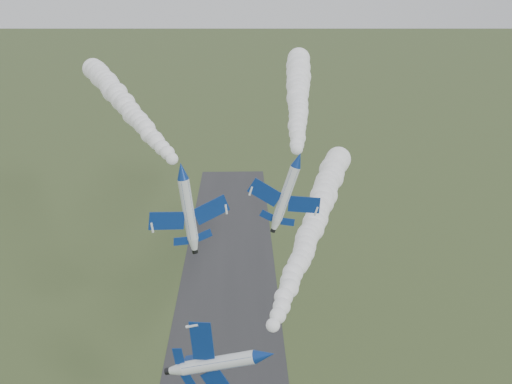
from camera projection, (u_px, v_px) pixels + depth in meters
jet_lead at (265, 356)px, 65.89m from camera, size 6.33×14.19×11.19m
smoke_trail_jet_lead at (314, 220)px, 99.71m from camera, size 21.06×67.85×5.61m
jet_pair_left at (182, 171)px, 78.00m from camera, size 11.70×13.60×3.51m
smoke_trail_jet_pair_left at (123, 102)px, 112.58m from camera, size 30.00×72.25×5.34m
jet_pair_right at (298, 160)px, 78.71m from camera, size 10.06×12.57×4.01m
smoke_trail_jet_pair_right at (298, 93)px, 113.61m from camera, size 10.58×70.96×5.71m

